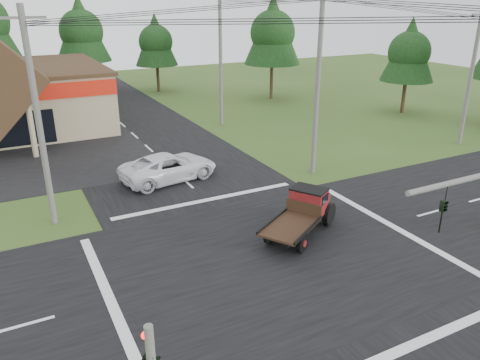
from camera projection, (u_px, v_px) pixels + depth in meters
ground at (270, 257)px, 20.65m from camera, size 120.00×120.00×0.00m
road_ns at (270, 257)px, 20.64m from camera, size 12.00×120.00×0.02m
road_ew at (270, 257)px, 20.64m from camera, size 120.00×12.00×0.02m
traffic_signal_corner at (149, 354)px, 10.10m from camera, size 0.53×2.48×4.40m
utility_pole_nw at (38, 119)px, 21.88m from camera, size 2.00×0.30×10.50m
utility_pole_ne at (318, 82)px, 28.54m from camera, size 2.00×0.30×11.50m
utility_pole_far at (471, 76)px, 34.77m from camera, size 2.00×0.30×10.20m
utility_pole_n at (221, 59)px, 40.18m from camera, size 2.00×0.30×11.20m
tree_row_d at (81, 29)px, 52.70m from camera, size 6.16×6.16×11.11m
tree_row_e at (156, 40)px, 54.96m from camera, size 5.04×5.04×9.09m
tree_side_ne at (273, 31)px, 50.47m from camera, size 6.16×6.16×11.11m
tree_side_e_near at (410, 50)px, 44.46m from camera, size 5.04×5.04×9.09m
antique_flatbed_truck at (300, 215)px, 22.27m from camera, size 5.29×4.25×2.10m
white_pickup at (169, 167)px, 29.17m from camera, size 6.49×3.77×1.70m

